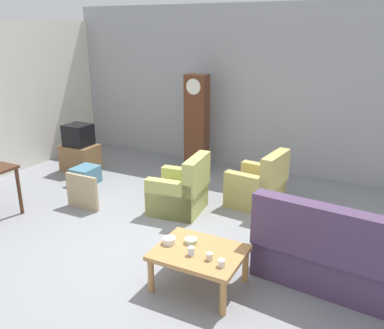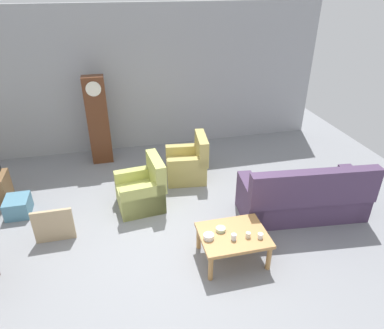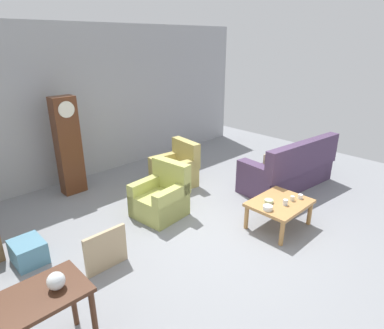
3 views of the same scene
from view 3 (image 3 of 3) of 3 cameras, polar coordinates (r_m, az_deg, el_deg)
ground_plane at (r=5.40m, az=4.51°, el=-11.21°), size 10.40×10.40×0.00m
garage_door_wall at (r=7.55m, az=-16.33°, el=10.48°), size 8.40×0.16×3.20m
couch_floral at (r=7.00m, az=16.56°, el=-1.00°), size 2.18×1.09×1.04m
armchair_olive_near at (r=5.69m, az=-5.42°, el=-5.92°), size 0.87×0.84×0.92m
armchair_olive_far at (r=6.81m, az=-2.88°, el=-1.15°), size 0.87×0.84×0.92m
coffee_table_wood at (r=5.47m, az=15.01°, el=-6.87°), size 0.96×0.76×0.45m
console_table_dark at (r=3.40m, az=-28.94°, el=-22.63°), size 1.30×0.56×0.79m
grandfather_clock at (r=6.71m, az=-20.78°, el=3.03°), size 0.44×0.30×1.91m
framed_picture_leaning at (r=4.58m, az=-14.78°, el=-14.26°), size 0.60×0.05×0.56m
storage_box_blue at (r=5.14m, az=-26.64°, el=-13.43°), size 0.39×0.47×0.32m
glass_dome_cloche at (r=3.31m, az=-22.64°, el=-18.23°), size 0.16×0.16×0.16m
cup_white_porcelain at (r=5.62m, az=18.37°, el=-5.31°), size 0.08×0.08×0.07m
cup_blue_rimmed at (r=5.34m, az=15.97°, el=-6.36°), size 0.07×0.07×0.09m
cup_cream_tall at (r=5.51m, az=17.08°, el=-5.67°), size 0.07×0.07×0.08m
bowl_white_stacked at (r=5.13m, az=13.06°, el=-7.36°), size 0.15×0.15×0.07m
bowl_shallow_green at (r=5.35m, az=13.24°, el=-6.24°), size 0.14×0.14×0.05m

